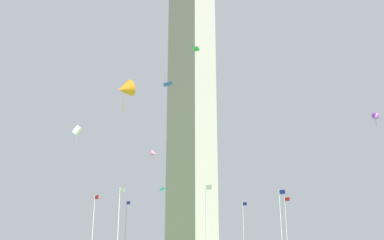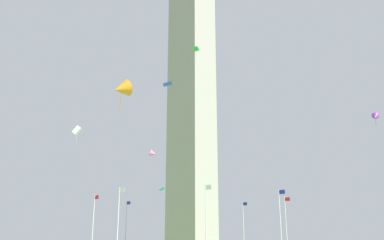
{
  "view_description": "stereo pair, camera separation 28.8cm",
  "coord_description": "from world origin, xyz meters",
  "px_view_note": "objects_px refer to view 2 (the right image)",
  "views": [
    {
      "loc": [
        46.2,
        -58.05,
        2.5
      ],
      "look_at": [
        0.0,
        0.0,
        23.69
      ],
      "focal_mm": 38.01,
      "sensor_mm": 36.0,
      "label": 1
    },
    {
      "loc": [
        46.42,
        -57.87,
        2.5
      ],
      "look_at": [
        0.0,
        0.0,
        23.69
      ],
      "focal_mm": 38.01,
      "sensor_mm": 36.0,
      "label": 2
    }
  ],
  "objects_px": {
    "kite_orange_delta": "(121,89)",
    "flagpole_n": "(281,218)",
    "flagpole_ne": "(286,221)",
    "kite_purple_delta": "(375,117)",
    "kite_green_diamond": "(196,49)",
    "flagpole_se": "(184,223)",
    "flagpole_sw": "(93,220)",
    "flagpole_w": "(118,217)",
    "kite_blue_diamond": "(168,84)",
    "obelisk_monument": "(192,85)",
    "flagpole_e": "(244,223)",
    "flagpole_s": "(126,222)",
    "kite_cyan_diamond": "(162,189)",
    "flagpole_nw": "(206,216)",
    "kite_pink_delta": "(153,154)",
    "kite_white_box": "(77,130)"
  },
  "relations": [
    {
      "from": "flagpole_s",
      "to": "flagpole_sw",
      "type": "distance_m",
      "value": 13.17
    },
    {
      "from": "flagpole_ne",
      "to": "kite_green_diamond",
      "type": "distance_m",
      "value": 35.08
    },
    {
      "from": "kite_green_diamond",
      "to": "kite_white_box",
      "type": "bearing_deg",
      "value": -156.56
    },
    {
      "from": "kite_green_diamond",
      "to": "kite_orange_delta",
      "type": "distance_m",
      "value": 42.12
    },
    {
      "from": "flagpole_e",
      "to": "flagpole_se",
      "type": "height_order",
      "value": "same"
    },
    {
      "from": "flagpole_nw",
      "to": "kite_orange_delta",
      "type": "bearing_deg",
      "value": -61.72
    },
    {
      "from": "flagpole_s",
      "to": "kite_blue_diamond",
      "type": "height_order",
      "value": "kite_blue_diamond"
    },
    {
      "from": "obelisk_monument",
      "to": "kite_pink_delta",
      "type": "xyz_separation_m",
      "value": [
        8.63,
        -19.18,
        -17.68
      ]
    },
    {
      "from": "kite_orange_delta",
      "to": "flagpole_n",
      "type": "bearing_deg",
      "value": 104.84
    },
    {
      "from": "obelisk_monument",
      "to": "kite_blue_diamond",
      "type": "relative_size",
      "value": 27.91
    },
    {
      "from": "obelisk_monument",
      "to": "flagpole_n",
      "type": "height_order",
      "value": "obelisk_monument"
    },
    {
      "from": "flagpole_s",
      "to": "flagpole_nw",
      "type": "relative_size",
      "value": 1.0
    },
    {
      "from": "flagpole_w",
      "to": "flagpole_e",
      "type": "bearing_deg",
      "value": 90.0
    },
    {
      "from": "flagpole_sw",
      "to": "kite_orange_delta",
      "type": "xyz_separation_m",
      "value": [
        40.61,
        -30.26,
        6.0
      ]
    },
    {
      "from": "obelisk_monument",
      "to": "flagpole_e",
      "type": "relative_size",
      "value": 6.53
    },
    {
      "from": "flagpole_ne",
      "to": "kite_purple_delta",
      "type": "distance_m",
      "value": 25.34
    },
    {
      "from": "flagpole_e",
      "to": "kite_blue_diamond",
      "type": "height_order",
      "value": "kite_blue_diamond"
    },
    {
      "from": "obelisk_monument",
      "to": "flagpole_sw",
      "type": "relative_size",
      "value": 6.53
    },
    {
      "from": "flagpole_w",
      "to": "kite_cyan_diamond",
      "type": "distance_m",
      "value": 8.47
    },
    {
      "from": "flagpole_e",
      "to": "flagpole_s",
      "type": "distance_m",
      "value": 24.33
    },
    {
      "from": "flagpole_s",
      "to": "flagpole_n",
      "type": "bearing_deg",
      "value": -0.0
    },
    {
      "from": "kite_purple_delta",
      "to": "kite_orange_delta",
      "type": "relative_size",
      "value": 1.03
    },
    {
      "from": "flagpole_n",
      "to": "flagpole_ne",
      "type": "distance_m",
      "value": 13.17
    },
    {
      "from": "kite_blue_diamond",
      "to": "kite_purple_delta",
      "type": "xyz_separation_m",
      "value": [
        26.04,
        17.21,
        -6.25
      ]
    },
    {
      "from": "flagpole_w",
      "to": "kite_blue_diamond",
      "type": "bearing_deg",
      "value": 37.49
    },
    {
      "from": "flagpole_ne",
      "to": "kite_purple_delta",
      "type": "bearing_deg",
      "value": -22.55
    },
    {
      "from": "flagpole_w",
      "to": "kite_purple_delta",
      "type": "height_order",
      "value": "kite_purple_delta"
    },
    {
      "from": "flagpole_e",
      "to": "flagpole_w",
      "type": "height_order",
      "value": "same"
    },
    {
      "from": "flagpole_n",
      "to": "kite_orange_delta",
      "type": "distance_m",
      "value": 44.29
    },
    {
      "from": "flagpole_se",
      "to": "flagpole_sw",
      "type": "bearing_deg",
      "value": -90.0
    },
    {
      "from": "flagpole_e",
      "to": "flagpole_nw",
      "type": "bearing_deg",
      "value": -67.5
    },
    {
      "from": "flagpole_w",
      "to": "obelisk_monument",
      "type": "bearing_deg",
      "value": 90.17
    },
    {
      "from": "flagpole_sw",
      "to": "flagpole_w",
      "type": "distance_m",
      "value": 13.17
    },
    {
      "from": "obelisk_monument",
      "to": "flagpole_s",
      "type": "bearing_deg",
      "value": 180.0
    },
    {
      "from": "kite_white_box",
      "to": "kite_purple_delta",
      "type": "xyz_separation_m",
      "value": [
        40.76,
        23.12,
        0.14
      ]
    },
    {
      "from": "kite_white_box",
      "to": "kite_purple_delta",
      "type": "relative_size",
      "value": 1.37
    },
    {
      "from": "obelisk_monument",
      "to": "kite_cyan_diamond",
      "type": "distance_m",
      "value": 23.76
    },
    {
      "from": "flagpole_s",
      "to": "flagpole_w",
      "type": "height_order",
      "value": "same"
    },
    {
      "from": "kite_orange_delta",
      "to": "flagpole_sw",
      "type": "bearing_deg",
      "value": 143.31
    },
    {
      "from": "flagpole_se",
      "to": "kite_orange_delta",
      "type": "relative_size",
      "value": 4.55
    },
    {
      "from": "kite_green_diamond",
      "to": "kite_cyan_diamond",
      "type": "distance_m",
      "value": 23.06
    },
    {
      "from": "kite_purple_delta",
      "to": "kite_cyan_diamond",
      "type": "relative_size",
      "value": 1.41
    },
    {
      "from": "flagpole_nw",
      "to": "kite_white_box",
      "type": "relative_size",
      "value": 3.21
    },
    {
      "from": "kite_blue_diamond",
      "to": "flagpole_w",
      "type": "bearing_deg",
      "value": -142.51
    },
    {
      "from": "flagpole_e",
      "to": "flagpole_sw",
      "type": "relative_size",
      "value": 1.0
    },
    {
      "from": "kite_blue_diamond",
      "to": "kite_green_diamond",
      "type": "bearing_deg",
      "value": 28.9
    },
    {
      "from": "kite_purple_delta",
      "to": "flagpole_se",
      "type": "bearing_deg",
      "value": 169.6
    },
    {
      "from": "flagpole_se",
      "to": "flagpole_sw",
      "type": "xyz_separation_m",
      "value": [
        -0.0,
        -24.33,
        0.0
      ]
    },
    {
      "from": "flagpole_sw",
      "to": "kite_purple_delta",
      "type": "height_order",
      "value": "kite_purple_delta"
    },
    {
      "from": "flagpole_n",
      "to": "kite_cyan_diamond",
      "type": "relative_size",
      "value": 6.2
    }
  ]
}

